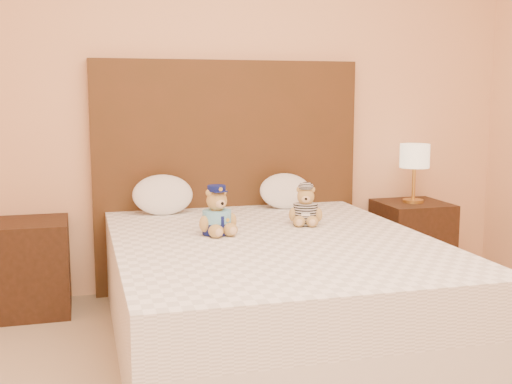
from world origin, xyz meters
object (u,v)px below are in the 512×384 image
(bed, at_px, (272,289))
(teddy_prisoner, at_px, (306,205))
(lamp, at_px, (415,159))
(teddy_police, at_px, (217,210))
(nightstand_left, at_px, (30,267))
(pillow_right, at_px, (285,189))
(pillow_left, at_px, (163,193))
(nightstand_right, at_px, (411,241))

(bed, distance_m, teddy_prisoner, 0.55)
(lamp, distance_m, teddy_police, 1.65)
(teddy_police, bearing_deg, teddy_prisoner, -1.38)
(bed, distance_m, nightstand_left, 1.48)
(bed, xyz_separation_m, teddy_prisoner, (0.28, 0.28, 0.39))
(teddy_prisoner, height_order, pillow_right, pillow_right)
(teddy_police, relative_size, pillow_left, 0.69)
(bed, distance_m, pillow_left, 1.03)
(pillow_right, bearing_deg, nightstand_right, -1.89)
(nightstand_right, xyz_separation_m, teddy_police, (-1.51, -0.64, 0.40))
(pillow_right, bearing_deg, nightstand_left, -178.92)
(teddy_police, relative_size, teddy_prisoner, 1.15)
(nightstand_right, distance_m, teddy_police, 1.69)
(lamp, xyz_separation_m, pillow_right, (-0.91, 0.03, -0.18))
(bed, bearing_deg, nightstand_right, 32.62)
(nightstand_right, xyz_separation_m, pillow_right, (-0.91, 0.03, 0.40))
(nightstand_right, xyz_separation_m, teddy_prisoner, (-0.97, -0.52, 0.39))
(nightstand_right, bearing_deg, nightstand_left, 180.00)
(bed, xyz_separation_m, lamp, (1.25, 0.80, 0.57))
(bed, bearing_deg, teddy_police, 148.00)
(lamp, bearing_deg, bed, -147.38)
(nightstand_right, relative_size, pillow_left, 1.48)
(teddy_police, distance_m, teddy_prisoner, 0.55)
(nightstand_left, xyz_separation_m, pillow_left, (0.79, 0.03, 0.41))
(bed, relative_size, pillow_right, 5.80)
(nightstand_right, bearing_deg, bed, -147.38)
(lamp, xyz_separation_m, teddy_prisoner, (-0.97, -0.52, -0.19))
(nightstand_left, relative_size, pillow_left, 1.48)
(teddy_prisoner, bearing_deg, nightstand_right, 46.91)
(nightstand_right, distance_m, teddy_prisoner, 1.17)
(bed, bearing_deg, teddy_prisoner, 44.76)
(nightstand_left, bearing_deg, nightstand_right, 0.00)
(pillow_left, bearing_deg, bed, -61.24)
(nightstand_left, relative_size, nightstand_right, 1.00)
(bed, relative_size, nightstand_left, 3.64)
(pillow_right, bearing_deg, pillow_left, 180.00)
(pillow_left, xyz_separation_m, pillow_right, (0.80, 0.00, -0.01))
(nightstand_left, distance_m, pillow_left, 0.89)
(bed, bearing_deg, nightstand_left, 147.38)
(nightstand_left, height_order, lamp, lamp)
(teddy_prisoner, distance_m, pillow_left, 0.92)
(teddy_prisoner, bearing_deg, pillow_right, 102.37)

